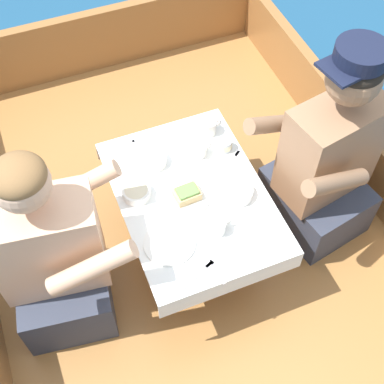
# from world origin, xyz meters

# --- Properties ---
(ground_plane) EXTENTS (60.00, 60.00, 0.00)m
(ground_plane) POSITION_xyz_m (0.00, 0.00, 0.00)
(ground_plane) COLOR navy
(boat_deck) EXTENTS (1.94, 2.85, 0.24)m
(boat_deck) POSITION_xyz_m (0.00, 0.00, 0.12)
(boat_deck) COLOR #9E6B38
(boat_deck) RESTS_ON ground_plane
(gunwale_starboard) EXTENTS (0.06, 2.85, 0.33)m
(gunwale_starboard) POSITION_xyz_m (0.94, 0.00, 0.41)
(gunwale_starboard) COLOR #936033
(gunwale_starboard) RESTS_ON boat_deck
(bow_coaming) EXTENTS (1.82, 0.06, 0.38)m
(bow_coaming) POSITION_xyz_m (0.00, 1.40, 0.43)
(bow_coaming) COLOR #936033
(bow_coaming) RESTS_ON boat_deck
(cockpit_table) EXTENTS (0.59, 0.83, 0.41)m
(cockpit_table) POSITION_xyz_m (0.00, 0.01, 0.61)
(cockpit_table) COLOR #B2B2B7
(cockpit_table) RESTS_ON boat_deck
(person_port) EXTENTS (0.56, 0.50, 0.95)m
(person_port) POSITION_xyz_m (-0.60, -0.05, 0.62)
(person_port) COLOR #333847
(person_port) RESTS_ON boat_deck
(person_starboard) EXTENTS (0.57, 0.52, 1.03)m
(person_starboard) POSITION_xyz_m (0.60, -0.05, 0.66)
(person_starboard) COLOR #333847
(person_starboard) RESTS_ON boat_deck
(plate_sandwich) EXTENTS (0.19, 0.19, 0.01)m
(plate_sandwich) POSITION_xyz_m (-0.03, -0.00, 0.66)
(plate_sandwich) COLOR white
(plate_sandwich) RESTS_ON cockpit_table
(plate_bread) EXTENTS (0.20, 0.20, 0.01)m
(plate_bread) POSITION_xyz_m (-0.17, -0.18, 0.66)
(plate_bread) COLOR white
(plate_bread) RESTS_ON cockpit_table
(sandwich) EXTENTS (0.11, 0.08, 0.05)m
(sandwich) POSITION_xyz_m (-0.03, -0.00, 0.69)
(sandwich) COLOR tan
(sandwich) RESTS_ON plate_sandwich
(bowl_port_near) EXTENTS (0.12, 0.12, 0.04)m
(bowl_port_near) POSITION_xyz_m (-0.09, 0.23, 0.68)
(bowl_port_near) COLOR white
(bowl_port_near) RESTS_ON cockpit_table
(bowl_starboard_near) EXTENTS (0.12, 0.12, 0.04)m
(bowl_starboard_near) POSITION_xyz_m (-0.21, 0.09, 0.68)
(bowl_starboard_near) COLOR white
(bowl_starboard_near) RESTS_ON cockpit_table
(bowl_center_far) EXTENTS (0.13, 0.13, 0.04)m
(bowl_center_far) POSITION_xyz_m (0.17, -0.06, 0.68)
(bowl_center_far) COLOR white
(bowl_center_far) RESTS_ON cockpit_table
(coffee_cup_port) EXTENTS (0.10, 0.07, 0.06)m
(coffee_cup_port) POSITION_xyz_m (0.11, 0.20, 0.68)
(coffee_cup_port) COLOR white
(coffee_cup_port) RESTS_ON cockpit_table
(coffee_cup_starboard) EXTENTS (0.10, 0.08, 0.07)m
(coffee_cup_starboard) POSITION_xyz_m (0.20, 0.31, 0.69)
(coffee_cup_starboard) COLOR white
(coffee_cup_starboard) RESTS_ON cockpit_table
(coffee_cup_center) EXTENTS (0.10, 0.07, 0.06)m
(coffee_cup_center) POSITION_xyz_m (0.03, -0.19, 0.69)
(coffee_cup_center) COLOR white
(coffee_cup_center) RESTS_ON cockpit_table
(tin_can) EXTENTS (0.07, 0.07, 0.05)m
(tin_can) POSITION_xyz_m (0.22, 0.19, 0.68)
(tin_can) COLOR silver
(tin_can) RESTS_ON cockpit_table
(utensil_spoon_center) EXTENTS (0.04, 0.17, 0.01)m
(utensil_spoon_center) POSITION_xyz_m (0.11, 0.09, 0.66)
(utensil_spoon_center) COLOR silver
(utensil_spoon_center) RESTS_ON cockpit_table
(utensil_knife_starboard) EXTENTS (0.06, 0.17, 0.00)m
(utensil_knife_starboard) POSITION_xyz_m (-0.12, 0.33, 0.66)
(utensil_knife_starboard) COLOR silver
(utensil_knife_starboard) RESTS_ON cockpit_table
(utensil_fork_starboard) EXTENTS (0.15, 0.12, 0.00)m
(utensil_fork_starboard) POSITION_xyz_m (0.22, 0.11, 0.66)
(utensil_fork_starboard) COLOR silver
(utensil_fork_starboard) RESTS_ON cockpit_table
(utensil_fork_port) EXTENTS (0.17, 0.08, 0.00)m
(utensil_fork_port) POSITION_xyz_m (-0.11, -0.34, 0.66)
(utensil_fork_port) COLOR silver
(utensil_fork_port) RESTS_ON cockpit_table
(utensil_spoon_starboard) EXTENTS (0.04, 0.17, 0.01)m
(utensil_spoon_starboard) POSITION_xyz_m (-0.05, -0.30, 0.66)
(utensil_spoon_starboard) COLOR silver
(utensil_spoon_starboard) RESTS_ON cockpit_table
(utensil_spoon_port) EXTENTS (0.17, 0.03, 0.01)m
(utensil_spoon_port) POSITION_xyz_m (-0.03, 0.38, 0.66)
(utensil_spoon_port) COLOR silver
(utensil_spoon_port) RESTS_ON cockpit_table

